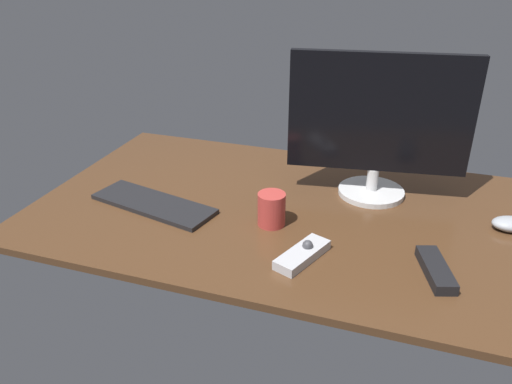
{
  "coord_description": "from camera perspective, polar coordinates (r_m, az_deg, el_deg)",
  "views": [
    {
      "loc": [
        31.23,
        -120.44,
        69.49
      ],
      "look_at": [
        -7.42,
        -4.54,
        8.0
      ],
      "focal_mm": 35.14,
      "sensor_mm": 36.0,
      "label": 1
    }
  ],
  "objects": [
    {
      "name": "monitor",
      "position": [
        1.45,
        13.8,
        7.51
      ],
      "size": [
        50.18,
        19.27,
        41.53
      ],
      "rotation": [
        0.0,
        0.0,
        0.15
      ],
      "color": "silver",
      "rests_on": "desk"
    },
    {
      "name": "desk",
      "position": [
        1.42,
        3.42,
        -2.17
      ],
      "size": [
        140.0,
        84.0,
        2.0
      ],
      "primitive_type": "cube",
      "color": "#4C301C",
      "rests_on": "ground"
    },
    {
      "name": "computer_mouse",
      "position": [
        1.46,
        27.07,
        -3.27
      ],
      "size": [
        10.91,
        8.33,
        3.52
      ],
      "primitive_type": "ellipsoid",
      "rotation": [
        0.0,
        0.0,
        0.2
      ],
      "color": "#999EA5",
      "rests_on": "desk"
    },
    {
      "name": "media_remote",
      "position": [
        1.2,
        5.34,
        -7.04
      ],
      "size": [
        11.1,
        17.0,
        4.06
      ],
      "rotation": [
        0.0,
        0.0,
        1.2
      ],
      "color": "#B7B7BC",
      "rests_on": "desk"
    },
    {
      "name": "tv_remote",
      "position": [
        1.21,
        19.78,
        -8.3
      ],
      "size": [
        9.57,
        16.78,
        2.55
      ],
      "primitive_type": "cube",
      "rotation": [
        0.0,
        0.0,
        -1.26
      ],
      "color": "black",
      "rests_on": "desk"
    },
    {
      "name": "keyboard",
      "position": [
        1.45,
        -11.59,
        -1.33
      ],
      "size": [
        38.72,
        20.0,
        1.29
      ],
      "primitive_type": "cube",
      "rotation": [
        0.0,
        0.0,
        -0.22
      ],
      "color": "black",
      "rests_on": "desk"
    },
    {
      "name": "coffee_mug",
      "position": [
        1.31,
        1.78,
        -1.97
      ],
      "size": [
        7.33,
        7.33,
        8.97
      ],
      "primitive_type": "cylinder",
      "color": "#B23833",
      "rests_on": "desk"
    }
  ]
}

